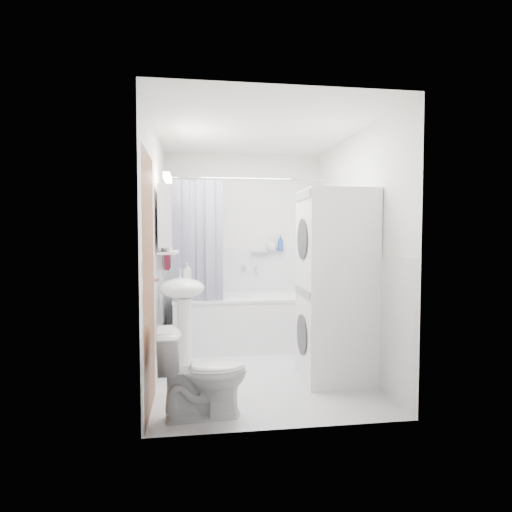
{
  "coord_description": "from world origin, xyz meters",
  "views": [
    {
      "loc": [
        -0.63,
        -4.2,
        1.38
      ],
      "look_at": [
        -0.01,
        0.15,
        1.15
      ],
      "focal_mm": 30.0,
      "sensor_mm": 36.0,
      "label": 1
    }
  ],
  "objects": [
    {
      "name": "toilet",
      "position": [
        -0.58,
        -1.0,
        0.33
      ],
      "size": [
        0.7,
        0.42,
        0.66
      ],
      "primitive_type": "imported",
      "rotation": [
        0.0,
        0.0,
        1.63
      ],
      "color": "white",
      "rests_on": "ground"
    },
    {
      "name": "shampoo_b",
      "position": [
        0.47,
        1.24,
        1.2
      ],
      "size": [
        0.08,
        0.21,
        0.08
      ],
      "primitive_type": "imported",
      "color": "#264B99",
      "rests_on": "shower_caddy"
    },
    {
      "name": "shampoo_a",
      "position": [
        0.35,
        1.24,
        1.23
      ],
      "size": [
        0.13,
        0.17,
        0.13
      ],
      "primitive_type": "imported",
      "color": "gray",
      "rests_on": "shower_caddy"
    },
    {
      "name": "wainscot",
      "position": [
        0.0,
        0.29,
        0.6
      ],
      "size": [
        1.98,
        2.58,
        2.58
      ],
      "color": "white",
      "rests_on": "ground"
    },
    {
      "name": "soap_pump",
      "position": [
        -0.71,
        0.25,
        0.95
      ],
      "size": [
        0.08,
        0.17,
        0.08
      ],
      "primitive_type": "imported",
      "color": "gray",
      "rests_on": "sink"
    },
    {
      "name": "medicine_cabinet",
      "position": [
        -0.9,
        0.1,
        1.57
      ],
      "size": [
        0.13,
        0.5,
        0.71
      ],
      "color": "white",
      "rests_on": "room_walls"
    },
    {
      "name": "washer_dryer",
      "position": [
        0.68,
        -0.34,
        0.9
      ],
      "size": [
        0.66,
        0.64,
        1.79
      ],
      "rotation": [
        0.0,
        0.0,
        -0.02
      ],
      "color": "white",
      "rests_on": "ground"
    },
    {
      "name": "shelf_cup",
      "position": [
        -0.89,
        0.22,
        1.26
      ],
      "size": [
        0.1,
        0.09,
        0.1
      ],
      "primitive_type": "imported",
      "color": "gray",
      "rests_on": "shelf"
    },
    {
      "name": "shower_caddy",
      "position": [
        0.19,
        1.24,
        1.15
      ],
      "size": [
        0.22,
        0.06,
        0.02
      ],
      "primitive_type": "cube",
      "color": "silver",
      "rests_on": "room_walls"
    },
    {
      "name": "floor",
      "position": [
        0.0,
        0.0,
        0.0
      ],
      "size": [
        2.6,
        2.6,
        0.0
      ],
      "primitive_type": "plane",
      "color": "silver",
      "rests_on": "ground"
    },
    {
      "name": "room_walls",
      "position": [
        0.0,
        0.0,
        1.49
      ],
      "size": [
        2.6,
        2.6,
        2.6
      ],
      "color": "white",
      "rests_on": "ground"
    },
    {
      "name": "shelf_bottle",
      "position": [
        -0.89,
        -0.05,
        1.25
      ],
      "size": [
        0.07,
        0.18,
        0.07
      ],
      "primitive_type": "imported",
      "color": "gray",
      "rests_on": "shelf"
    },
    {
      "name": "tub_spout",
      "position": [
        0.14,
        1.25,
        0.95
      ],
      "size": [
        0.04,
        0.12,
        0.04
      ],
      "primitive_type": "cylinder",
      "rotation": [
        1.57,
        0.0,
        0.0
      ],
      "color": "silver",
      "rests_on": "room_walls"
    },
    {
      "name": "curtain_rod",
      "position": [
        -0.06,
        0.59,
        2.0
      ],
      "size": [
        1.84,
        0.02,
        0.02
      ],
      "primitive_type": "cylinder",
      "rotation": [
        0.0,
        1.57,
        0.0
      ],
      "color": "silver",
      "rests_on": "room_walls"
    },
    {
      "name": "bathtub",
      "position": [
        -0.06,
        0.92,
        0.35
      ],
      "size": [
        1.66,
        0.79,
        0.63
      ],
      "color": "white",
      "rests_on": "ground"
    },
    {
      "name": "door",
      "position": [
        -0.95,
        -0.55,
        1.0
      ],
      "size": [
        0.05,
        2.0,
        2.0
      ],
      "color": "brown",
      "rests_on": "ground"
    },
    {
      "name": "shelf",
      "position": [
        -0.89,
        0.1,
        1.2
      ],
      "size": [
        0.18,
        0.54,
        0.02
      ],
      "primitive_type": "cube",
      "color": "silver",
      "rests_on": "room_walls"
    },
    {
      "name": "sink",
      "position": [
        -0.75,
        0.02,
        0.7
      ],
      "size": [
        0.44,
        0.37,
        1.04
      ],
      "color": "white",
      "rests_on": "ground"
    },
    {
      "name": "shower_curtain",
      "position": [
        -0.6,
        0.59,
        1.25
      ],
      "size": [
        0.55,
        0.02,
        1.45
      ],
      "color": "#121742",
      "rests_on": "curtain_rod"
    },
    {
      "name": "towel",
      "position": [
        -0.94,
        0.75,
        1.43
      ],
      "size": [
        0.07,
        0.36,
        0.88
      ],
      "color": "#4C101B",
      "rests_on": "room_walls"
    }
  ]
}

